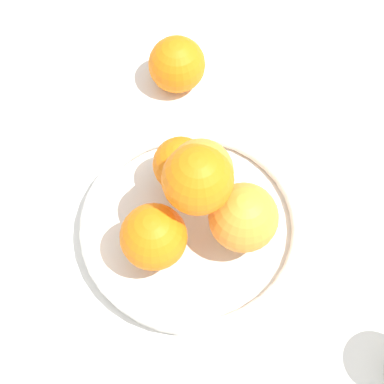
% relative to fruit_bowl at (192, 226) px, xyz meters
% --- Properties ---
extents(ground_plane, '(4.00, 4.00, 0.00)m').
position_rel_fruit_bowl_xyz_m(ground_plane, '(0.00, 0.00, -0.02)').
color(ground_plane, white).
extents(fruit_bowl, '(0.28, 0.28, 0.03)m').
position_rel_fruit_bowl_xyz_m(fruit_bowl, '(0.00, 0.00, 0.00)').
color(fruit_bowl, silver).
rests_on(fruit_bowl, ground_plane).
extents(orange_pile, '(0.17, 0.18, 0.14)m').
position_rel_fruit_bowl_xyz_m(orange_pile, '(0.01, -0.00, 0.08)').
color(orange_pile, orange).
rests_on(orange_pile, fruit_bowl).
extents(stray_orange, '(0.08, 0.08, 0.08)m').
position_rel_fruit_bowl_xyz_m(stray_orange, '(-0.09, 0.23, 0.02)').
color(stray_orange, orange).
rests_on(stray_orange, ground_plane).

